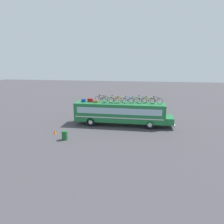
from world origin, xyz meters
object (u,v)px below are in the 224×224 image
object	(u,v)px
rooftop_bicycle_7	(141,100)
rooftop_bicycle_9	(156,101)
luggage_bag_3	(96,101)
rooftop_bicycle_6	(135,101)
rooftop_bicycle_3	(114,100)
luggage_bag_1	(84,100)
traffic_cone	(55,132)
bus	(121,112)
rooftop_bicycle_8	(148,100)
rooftop_bicycle_5	(128,100)
rooftop_bicycle_1	(101,99)
rooftop_bicycle_4	(121,101)
luggage_bag_2	(90,100)
rooftop_bicycle_2	(108,100)
trash_bin	(65,135)

from	to	relation	value
rooftop_bicycle_7	rooftop_bicycle_9	size ratio (longest dim) A/B	1.02
luggage_bag_3	rooftop_bicycle_6	distance (m)	4.88
rooftop_bicycle_3	luggage_bag_1	bearing A→B (deg)	178.02
traffic_cone	bus	bearing A→B (deg)	32.97
bus	luggage_bag_1	bearing A→B (deg)	-179.72
rooftop_bicycle_7	rooftop_bicycle_8	distance (m)	0.89
rooftop_bicycle_5	rooftop_bicycle_9	xyz separation A→B (m)	(3.42, -0.20, 0.03)
rooftop_bicycle_6	rooftop_bicycle_1	bearing A→B (deg)	177.31
rooftop_bicycle_1	rooftop_bicycle_4	bearing A→B (deg)	-12.11
luggage_bag_1	rooftop_bicycle_9	distance (m)	9.01
rooftop_bicycle_8	rooftop_bicycle_4	bearing A→B (deg)	-168.66
luggage_bag_1	rooftop_bicycle_6	distance (m)	6.50
luggage_bag_1	rooftop_bicycle_8	size ratio (longest dim) A/B	0.27
bus	traffic_cone	bearing A→B (deg)	-147.03
luggage_bag_2	rooftop_bicycle_7	distance (m)	6.44
rooftop_bicycle_7	rooftop_bicycle_5	bearing A→B (deg)	-169.96
rooftop_bicycle_2	rooftop_bicycle_9	size ratio (longest dim) A/B	1.03
trash_bin	traffic_cone	size ratio (longest dim) A/B	1.93
rooftop_bicycle_3	rooftop_bicycle_9	size ratio (longest dim) A/B	1.01
rooftop_bicycle_2	traffic_cone	distance (m)	7.30
rooftop_bicycle_6	trash_bin	size ratio (longest dim) A/B	1.79
luggage_bag_2	trash_bin	distance (m)	6.73
rooftop_bicycle_8	rooftop_bicycle_9	size ratio (longest dim) A/B	1.02
bus	traffic_cone	size ratio (longest dim) A/B	24.99
rooftop_bicycle_1	rooftop_bicycle_7	xyz separation A→B (m)	(4.96, 0.29, -0.01)
rooftop_bicycle_7	trash_bin	bearing A→B (deg)	-140.03
luggage_bag_3	luggage_bag_2	bearing A→B (deg)	153.27
rooftop_bicycle_3	traffic_cone	world-z (taller)	rooftop_bicycle_3
rooftop_bicycle_2	rooftop_bicycle_9	xyz separation A→B (m)	(5.83, 0.31, 0.02)
luggage_bag_1	rooftop_bicycle_7	world-z (taller)	rooftop_bicycle_7
rooftop_bicycle_1	traffic_cone	size ratio (longest dim) A/B	3.46
rooftop_bicycle_2	trash_bin	distance (m)	7.12
rooftop_bicycle_1	luggage_bag_2	bearing A→B (deg)	178.47
rooftop_bicycle_1	rooftop_bicycle_4	size ratio (longest dim) A/B	0.95
rooftop_bicycle_1	rooftop_bicycle_3	xyz separation A→B (m)	(1.69, -0.30, 0.00)
luggage_bag_1	rooftop_bicycle_5	distance (m)	5.59
luggage_bag_1	rooftop_bicycle_3	distance (m)	3.99
bus	rooftop_bicycle_8	xyz separation A→B (m)	(3.35, 0.27, 1.56)
bus	rooftop_bicycle_9	xyz separation A→B (m)	(4.22, -0.07, 1.59)
bus	rooftop_bicycle_5	xyz separation A→B (m)	(0.80, 0.13, 1.57)
luggage_bag_2	rooftop_bicycle_9	distance (m)	8.19
rooftop_bicycle_5	rooftop_bicycle_6	bearing A→B (deg)	-12.13
rooftop_bicycle_5	rooftop_bicycle_7	xyz separation A→B (m)	(1.67, 0.30, 0.01)
luggage_bag_1	luggage_bag_2	distance (m)	0.85
rooftop_bicycle_1	rooftop_bicycle_9	bearing A→B (deg)	-1.71
luggage_bag_1	rooftop_bicycle_7	size ratio (longest dim) A/B	0.27
traffic_cone	rooftop_bicycle_7	bearing A→B (deg)	27.60
rooftop_bicycle_5	rooftop_bicycle_6	world-z (taller)	rooftop_bicycle_5
luggage_bag_1	luggage_bag_2	xyz separation A→B (m)	(0.82, 0.20, 0.03)
rooftop_bicycle_4	rooftop_bicycle_6	size ratio (longest dim) A/B	1.05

